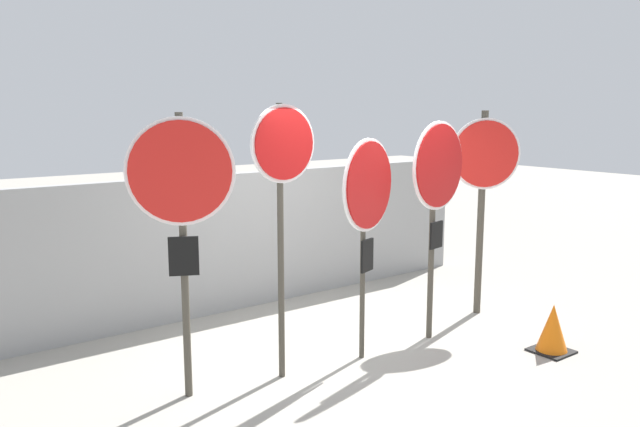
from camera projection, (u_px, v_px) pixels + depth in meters
name	position (u px, v px, depth m)	size (l,w,h in m)	color
ground_plane	(350.00, 346.00, 6.65)	(40.00, 40.00, 0.00)	gray
fence_back	(259.00, 239.00, 7.99)	(6.85, 0.12, 1.72)	gray
stop_sign_0	(181.00, 195.00, 5.16)	(0.82, 0.42, 2.47)	#474238
stop_sign_1	(283.00, 174.00, 5.55)	(0.70, 0.14, 2.55)	#474238
stop_sign_2	(368.00, 197.00, 6.05)	(0.87, 0.33, 2.23)	#474238
stop_sign_3	(438.00, 181.00, 6.58)	(0.92, 0.21, 2.38)	#474238
stop_sign_4	(484.00, 176.00, 7.43)	(0.73, 0.47, 2.48)	#474238
traffic_cone_0	(553.00, 329.00, 6.46)	(0.38, 0.38, 0.51)	black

